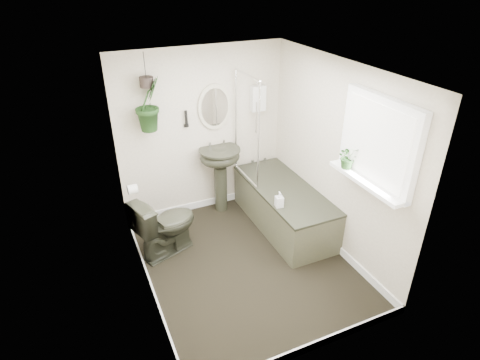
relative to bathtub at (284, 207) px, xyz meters
name	(u,v)px	position (x,y,z in m)	size (l,w,h in m)	color
floor	(245,262)	(-0.80, -0.50, -0.30)	(2.30, 2.80, 0.02)	black
ceiling	(247,68)	(-0.80, -0.50, 2.02)	(2.30, 2.80, 0.02)	white
wall_back	(202,133)	(-0.80, 0.91, 0.86)	(2.30, 0.02, 2.30)	beige
wall_front	(321,255)	(-0.80, -1.91, 0.86)	(2.30, 0.02, 2.30)	beige
wall_left	(137,201)	(-1.96, -0.50, 0.86)	(0.02, 2.80, 2.30)	beige
wall_right	(335,159)	(0.36, -0.50, 0.86)	(0.02, 2.80, 2.30)	beige
skirting	(245,258)	(-0.80, -0.50, -0.24)	(2.30, 2.80, 0.10)	white
bathtub	(284,207)	(0.00, 0.00, 0.00)	(0.72, 1.72, 0.58)	#26281D
bath_screen	(247,129)	(-0.33, 0.49, 0.99)	(0.04, 0.72, 1.40)	silver
shower_box	(258,98)	(0.00, 0.84, 1.26)	(0.20, 0.10, 0.35)	white
oval_mirror	(215,107)	(-0.62, 0.87, 1.21)	(0.46, 0.03, 0.62)	beige
wall_sconce	(186,119)	(-1.02, 0.86, 1.11)	(0.04, 0.04, 0.22)	black
toilet_roll_holder	(133,189)	(-1.90, 0.20, 0.61)	(0.11, 0.11, 0.11)	white
window_recess	(378,142)	(0.29, -1.20, 1.36)	(0.08, 1.00, 0.90)	white
window_sill	(366,181)	(0.22, -1.20, 0.94)	(0.18, 1.00, 0.04)	white
window_blinds	(375,143)	(0.24, -1.20, 1.36)	(0.01, 0.86, 0.76)	white
toilet	(166,225)	(-1.59, 0.09, 0.10)	(0.44, 0.77, 0.79)	#26281D
pedestal_sink	(221,180)	(-0.62, 0.72, 0.19)	(0.56, 0.48, 0.96)	#26281D
sill_plant	(348,157)	(0.21, -0.90, 1.09)	(0.23, 0.20, 0.25)	black
hanging_plant	(149,104)	(-1.50, 0.75, 1.40)	(0.36, 0.29, 0.65)	black
soap_bottle	(279,199)	(-0.29, -0.37, 0.39)	(0.09, 0.09, 0.20)	black
hanging_pot	(146,82)	(-1.50, 0.75, 1.67)	(0.16, 0.16, 0.12)	black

